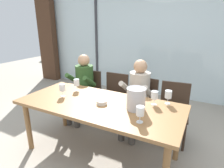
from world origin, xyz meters
name	(u,v)px	position (x,y,z in m)	size (l,w,h in m)	color
ground	(128,121)	(0.00, 1.00, 0.00)	(14.00, 14.00, 0.00)	#9E9384
window_glass_panel	(156,42)	(0.00, 2.61, 1.30)	(7.28, 0.03, 2.60)	silver
window_mullion_left	(97,39)	(-1.64, 2.59, 1.30)	(0.06, 0.06, 2.60)	#38383D
hillside_vineyard	(181,46)	(0.00, 6.76, 0.76)	(13.28, 2.40, 1.52)	#386633
curtain_heavy_drape	(48,37)	(-3.29, 2.43, 1.30)	(0.56, 0.20, 2.60)	#472D1E
dining_table	(99,109)	(0.00, 0.00, 0.68)	(2.08, 0.93, 0.76)	olive
chair_near_curtain	(88,91)	(-0.76, 0.86, 0.51)	(0.46, 0.46, 0.88)	#332319
chair_left_of_center	(115,95)	(-0.24, 0.90, 0.51)	(0.44, 0.44, 0.88)	#332319
chair_center	(142,101)	(0.29, 0.87, 0.51)	(0.49, 0.49, 0.88)	#332319
chair_right_of_center	(174,108)	(0.78, 0.85, 0.51)	(0.48, 0.48, 0.88)	#332319
person_olive_shirt	(82,84)	(-0.80, 0.74, 0.69)	(0.46, 0.61, 1.20)	#2D5123
person_beige_jumper	(137,93)	(0.24, 0.74, 0.69)	(0.48, 0.63, 1.20)	#B7AD9E
ice_bucket_primary	(136,99)	(0.47, 0.05, 0.89)	(0.23, 0.23, 0.26)	#B7B7BC
tasting_bowl	(102,102)	(0.04, -0.01, 0.79)	(0.13, 0.13, 0.05)	silver
wine_glass_by_left_taster	(62,88)	(-0.56, -0.03, 0.88)	(0.08, 0.08, 0.17)	silver
wine_glass_near_bucket	(77,83)	(-0.54, 0.24, 0.88)	(0.08, 0.08, 0.17)	silver
wine_glass_center_pour	(140,112)	(0.62, -0.22, 0.88)	(0.08, 0.08, 0.17)	silver
wine_glass_by_right_taster	(168,95)	(0.77, 0.38, 0.88)	(0.08, 0.08, 0.17)	silver
wine_glass_spare_empty	(155,96)	(0.63, 0.27, 0.88)	(0.08, 0.08, 0.17)	silver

